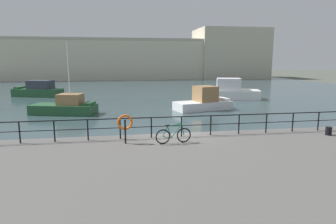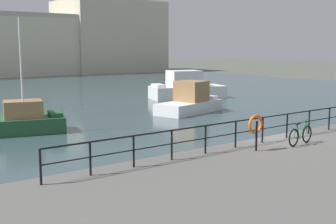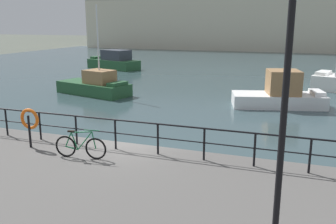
{
  "view_description": "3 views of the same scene",
  "coord_description": "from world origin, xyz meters",
  "px_view_note": "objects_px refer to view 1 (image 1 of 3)",
  "views": [
    {
      "loc": [
        -2.95,
        -15.15,
        4.68
      ],
      "look_at": [
        0.28,
        4.34,
        1.16
      ],
      "focal_mm": 31.0,
      "sensor_mm": 36.0,
      "label": 1
    },
    {
      "loc": [
        -15.42,
        -12.78,
        4.7
      ],
      "look_at": [
        -0.83,
        6.52,
        1.14
      ],
      "focal_mm": 47.55,
      "sensor_mm": 36.0,
      "label": 2
    },
    {
      "loc": [
        5.97,
        -11.6,
        5.06
      ],
      "look_at": [
        0.73,
        3.04,
        1.27
      ],
      "focal_mm": 39.34,
      "sensor_mm": 36.0,
      "label": 3
    }
  ],
  "objects_px": {
    "moored_white_yacht": "(38,90)",
    "moored_harbor_tender": "(66,107)",
    "life_ring_stand": "(125,123)",
    "parked_bicycle": "(173,135)",
    "moored_green_narrowboat": "(204,101)",
    "moored_blue_motorboat": "(230,91)",
    "mooring_bollard": "(329,131)",
    "harbor_building": "(160,59)"
  },
  "relations": [
    {
      "from": "harbor_building",
      "to": "parked_bicycle",
      "type": "bearing_deg",
      "value": -97.16
    },
    {
      "from": "moored_white_yacht",
      "to": "moored_blue_motorboat",
      "type": "height_order",
      "value": "moored_blue_motorboat"
    },
    {
      "from": "harbor_building",
      "to": "parked_bicycle",
      "type": "height_order",
      "value": "harbor_building"
    },
    {
      "from": "moored_white_yacht",
      "to": "parked_bicycle",
      "type": "relative_size",
      "value": 3.73
    },
    {
      "from": "moored_harbor_tender",
      "to": "moored_green_narrowboat",
      "type": "bearing_deg",
      "value": 16.97
    },
    {
      "from": "moored_white_yacht",
      "to": "moored_blue_motorboat",
      "type": "relative_size",
      "value": 0.91
    },
    {
      "from": "harbor_building",
      "to": "moored_green_narrowboat",
      "type": "bearing_deg",
      "value": -92.8
    },
    {
      "from": "moored_green_narrowboat",
      "to": "mooring_bollard",
      "type": "distance_m",
      "value": 13.66
    },
    {
      "from": "moored_blue_motorboat",
      "to": "mooring_bollard",
      "type": "relative_size",
      "value": 16.5
    },
    {
      "from": "moored_blue_motorboat",
      "to": "moored_white_yacht",
      "type": "bearing_deg",
      "value": 1.54
    },
    {
      "from": "moored_green_narrowboat",
      "to": "moored_blue_motorboat",
      "type": "xyz_separation_m",
      "value": [
        5.34,
        6.94,
        0.15
      ]
    },
    {
      "from": "moored_green_narrowboat",
      "to": "moored_blue_motorboat",
      "type": "distance_m",
      "value": 8.76
    },
    {
      "from": "moored_green_narrowboat",
      "to": "moored_white_yacht",
      "type": "bearing_deg",
      "value": 129.25
    },
    {
      "from": "moored_blue_motorboat",
      "to": "life_ring_stand",
      "type": "height_order",
      "value": "moored_blue_motorboat"
    },
    {
      "from": "moored_harbor_tender",
      "to": "mooring_bollard",
      "type": "height_order",
      "value": "moored_harbor_tender"
    },
    {
      "from": "harbor_building",
      "to": "mooring_bollard",
      "type": "xyz_separation_m",
      "value": [
        0.51,
        -62.81,
        -4.16
      ]
    },
    {
      "from": "moored_white_yacht",
      "to": "moored_harbor_tender",
      "type": "bearing_deg",
      "value": 131.02
    },
    {
      "from": "moored_harbor_tender",
      "to": "moored_white_yacht",
      "type": "distance_m",
      "value": 15.12
    },
    {
      "from": "moored_green_narrowboat",
      "to": "parked_bicycle",
      "type": "relative_size",
      "value": 3.32
    },
    {
      "from": "moored_green_narrowboat",
      "to": "parked_bicycle",
      "type": "distance_m",
      "value": 14.59
    },
    {
      "from": "harbor_building",
      "to": "life_ring_stand",
      "type": "distance_m",
      "value": 63.51
    },
    {
      "from": "moored_harbor_tender",
      "to": "mooring_bollard",
      "type": "bearing_deg",
      "value": -24.38
    },
    {
      "from": "parked_bicycle",
      "to": "life_ring_stand",
      "type": "xyz_separation_m",
      "value": [
        -2.27,
        0.38,
        0.59
      ]
    },
    {
      "from": "parked_bicycle",
      "to": "moored_white_yacht",
      "type": "bearing_deg",
      "value": 108.66
    },
    {
      "from": "moored_harbor_tender",
      "to": "mooring_bollard",
      "type": "distance_m",
      "value": 20.33
    },
    {
      "from": "life_ring_stand",
      "to": "moored_harbor_tender",
      "type": "bearing_deg",
      "value": 111.34
    },
    {
      "from": "mooring_bollard",
      "to": "life_ring_stand",
      "type": "distance_m",
      "value": 10.72
    },
    {
      "from": "life_ring_stand",
      "to": "moored_blue_motorboat",
      "type": "bearing_deg",
      "value": 56.88
    },
    {
      "from": "mooring_bollard",
      "to": "moored_green_narrowboat",
      "type": "bearing_deg",
      "value": 102.39
    },
    {
      "from": "parked_bicycle",
      "to": "life_ring_stand",
      "type": "distance_m",
      "value": 2.37
    },
    {
      "from": "moored_harbor_tender",
      "to": "moored_white_yacht",
      "type": "height_order",
      "value": "moored_harbor_tender"
    },
    {
      "from": "moored_green_narrowboat",
      "to": "moored_white_yacht",
      "type": "height_order",
      "value": "moored_green_narrowboat"
    },
    {
      "from": "harbor_building",
      "to": "mooring_bollard",
      "type": "relative_size",
      "value": 161.95
    },
    {
      "from": "harbor_building",
      "to": "moored_harbor_tender",
      "type": "xyz_separation_m",
      "value": [
        -15.15,
        -49.86,
        -4.49
      ]
    },
    {
      "from": "mooring_bollard",
      "to": "moored_harbor_tender",
      "type": "bearing_deg",
      "value": 140.43
    },
    {
      "from": "life_ring_stand",
      "to": "parked_bicycle",
      "type": "bearing_deg",
      "value": -9.56
    },
    {
      "from": "moored_harbor_tender",
      "to": "mooring_bollard",
      "type": "relative_size",
      "value": 14.17
    },
    {
      "from": "moored_white_yacht",
      "to": "moored_blue_motorboat",
      "type": "bearing_deg",
      "value": -177.12
    },
    {
      "from": "parked_bicycle",
      "to": "life_ring_stand",
      "type": "height_order",
      "value": "life_ring_stand"
    },
    {
      "from": "harbor_building",
      "to": "moored_green_narrowboat",
      "type": "relative_size",
      "value": 12.17
    },
    {
      "from": "harbor_building",
      "to": "moored_blue_motorboat",
      "type": "xyz_separation_m",
      "value": [
        2.92,
        -42.52,
        -4.19
      ]
    },
    {
      "from": "harbor_building",
      "to": "parked_bicycle",
      "type": "xyz_separation_m",
      "value": [
        -7.91,
        -62.98,
        -3.99
      ]
    }
  ]
}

